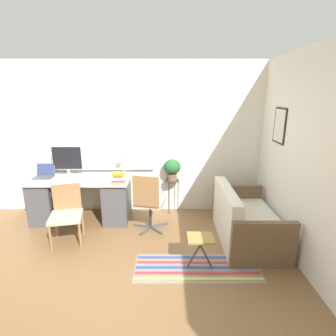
{
  "coord_description": "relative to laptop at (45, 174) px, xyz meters",
  "views": [
    {
      "loc": [
        0.89,
        -3.87,
        2.14
      ],
      "look_at": [
        0.88,
        0.18,
        0.99
      ],
      "focal_mm": 28.0,
      "sensor_mm": 36.0,
      "label": 1
    }
  ],
  "objects": [
    {
      "name": "folding_stool",
      "position": [
        2.54,
        -1.42,
        -0.43
      ],
      "size": [
        0.33,
        0.28,
        0.43
      ],
      "color": "olive",
      "rests_on": "ground_plane"
    },
    {
      "name": "laptop",
      "position": [
        0.0,
        0.0,
        0.0
      ],
      "size": [
        0.32,
        0.26,
        0.22
      ],
      "color": "#4C4C51",
      "rests_on": "desk"
    },
    {
      "name": "ground_plane",
      "position": [
        1.25,
        -0.44,
        -0.8
      ],
      "size": [
        14.0,
        14.0,
        0.0
      ],
      "primitive_type": "plane",
      "color": "brown"
    },
    {
      "name": "book_stack",
      "position": [
        1.34,
        -0.3,
        0.03
      ],
      "size": [
        0.24,
        0.19,
        0.17
      ],
      "color": "orange",
      "rests_on": "desk"
    },
    {
      "name": "potted_plant",
      "position": [
        2.21,
        0.23,
        0.05
      ],
      "size": [
        0.3,
        0.3,
        0.38
      ],
      "color": "brown",
      "rests_on": "plant_stand"
    },
    {
      "name": "monitor",
      "position": [
        0.38,
        0.11,
        0.24
      ],
      "size": [
        0.53,
        0.16,
        0.52
      ],
      "color": "silver",
      "rests_on": "desk"
    },
    {
      "name": "desk_chair_wooden",
      "position": [
        0.63,
        -0.75,
        -0.36
      ],
      "size": [
        0.53,
        0.54,
        0.84
      ],
      "rotation": [
        0.0,
        0.0,
        0.21
      ],
      "color": "olive",
      "rests_on": "ground_plane"
    },
    {
      "name": "wall_right_with_picture",
      "position": [
        3.84,
        -0.44,
        0.55
      ],
      "size": [
        0.08,
        9.0,
        2.7
      ],
      "color": "white",
      "rests_on": "ground_plane"
    },
    {
      "name": "floor_rug_striped",
      "position": [
        2.51,
        -1.44,
        -0.8
      ],
      "size": [
        1.6,
        0.59,
        0.01
      ],
      "color": "gray",
      "rests_on": "ground_plane"
    },
    {
      "name": "wall_back_with_window",
      "position": [
        1.25,
        0.36,
        0.55
      ],
      "size": [
        9.0,
        0.12,
        2.7
      ],
      "color": "white",
      "rests_on": "ground_plane"
    },
    {
      "name": "keyboard",
      "position": [
        0.37,
        -0.29,
        -0.04
      ],
      "size": [
        0.39,
        0.15,
        0.02
      ],
      "color": "silver",
      "rests_on": "desk"
    },
    {
      "name": "desk",
      "position": [
        0.63,
        -0.08,
        -0.41
      ],
      "size": [
        1.71,
        0.73,
        0.76
      ],
      "color": "#B2B7BC",
      "rests_on": "ground_plane"
    },
    {
      "name": "desk_lamp",
      "position": [
        1.38,
        0.04,
        0.3
      ],
      "size": [
        0.14,
        0.14,
        0.44
      ],
      "color": "white",
      "rests_on": "desk"
    },
    {
      "name": "office_chair_swivel",
      "position": [
        1.83,
        -0.47,
        -0.3
      ],
      "size": [
        0.57,
        0.57,
        0.97
      ],
      "rotation": [
        0.0,
        0.0,
        2.92
      ],
      "color": "#47474C",
      "rests_on": "ground_plane"
    },
    {
      "name": "mouse",
      "position": [
        0.64,
        -0.3,
        -0.03
      ],
      "size": [
        0.04,
        0.06,
        0.03
      ],
      "color": "silver",
      "rests_on": "desk"
    },
    {
      "name": "couch_loveseat",
      "position": [
        3.3,
        -0.75,
        -0.53
      ],
      "size": [
        0.82,
        1.42,
        0.81
      ],
      "rotation": [
        0.0,
        0.0,
        1.57
      ],
      "color": "silver",
      "rests_on": "ground_plane"
    },
    {
      "name": "plant_stand",
      "position": [
        2.21,
        0.23,
        -0.25
      ],
      "size": [
        0.26,
        0.26,
        0.63
      ],
      "color": "#333338",
      "rests_on": "ground_plane"
    }
  ]
}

